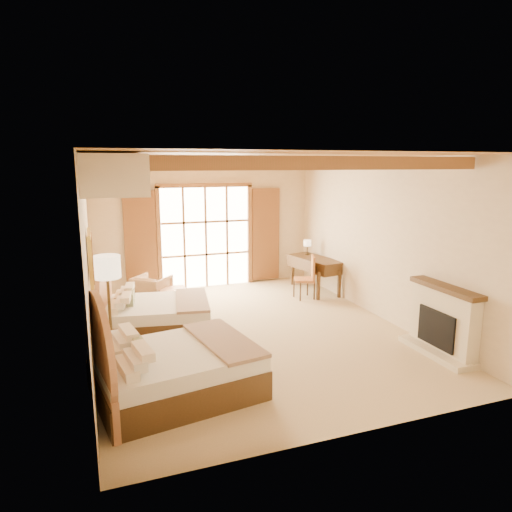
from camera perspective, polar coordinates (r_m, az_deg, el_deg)
name	(u,v)px	position (r m, az deg, el deg)	size (l,w,h in m)	color
floor	(251,332)	(8.61, -0.60, -9.43)	(7.00, 7.00, 0.00)	#D1B58E
wall_back	(205,224)	(11.50, -6.39, 4.05)	(5.50, 5.50, 0.00)	beige
wall_left	(88,258)	(7.74, -20.24, -0.21)	(7.00, 7.00, 0.00)	beige
wall_right	(381,239)	(9.43, 15.36, 2.08)	(7.00, 7.00, 0.00)	beige
ceiling	(251,156)	(8.04, -0.65, 12.38)	(7.00, 7.00, 0.00)	#BC843E
ceiling_beams	(251,163)	(8.04, -0.65, 11.53)	(5.39, 4.60, 0.18)	#935933
french_doors	(206,238)	(11.49, -6.28, 2.28)	(3.95, 0.08, 2.60)	white
fireplace	(442,324)	(8.08, 22.26, -7.89)	(0.46, 1.40, 1.16)	beige
painting	(91,257)	(6.97, -19.94, -0.15)	(0.06, 0.95, 0.75)	gold
canopy_valance	(112,174)	(5.60, -17.59, 9.70)	(0.70, 1.40, 0.45)	#F8EEC9
bed_near	(165,367)	(6.37, -11.31, -13.44)	(2.32, 1.89, 1.37)	#4F311B
bed_far	(149,313)	(8.63, -13.26, -6.99)	(2.14, 1.74, 1.27)	#4F311B
nightstand	(114,354)	(7.21, -17.30, -11.63)	(0.51, 0.51, 0.61)	#4F311B
floor_lamp	(107,275)	(6.78, -18.10, -2.22)	(0.38, 0.38, 1.80)	#3C2D17
armchair	(152,290)	(10.39, -12.88, -4.15)	(0.70, 0.72, 0.65)	#A47A53
ottoman	(173,298)	(10.10, -10.31, -5.20)	(0.57, 0.57, 0.41)	#B77C4C
desk	(315,273)	(11.25, 7.39, -2.16)	(0.93, 1.62, 0.82)	#4F311B
desk_chair	(305,285)	(10.63, 6.16, -3.64)	(0.59, 0.57, 1.00)	#B76236
desk_lamp	(307,244)	(11.50, 6.44, 1.55)	(0.19, 0.19, 0.37)	#3C2D17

